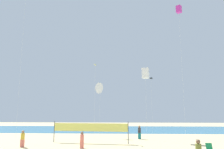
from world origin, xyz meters
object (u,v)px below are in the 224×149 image
Objects in this scene: folding_beach_chair at (210,149)px; volleyball_net at (90,128)px; kite_yellow_diamond at (95,68)px; kite_white_delta at (100,88)px; beachgoer_mustard_shirt at (23,138)px; beachgoer_coral_shirt at (82,139)px; kite_white_box at (145,73)px; beachgoer_charcoal_shirt at (139,132)px; kite_magenta_box at (179,10)px; kite_lime_diamond at (25,6)px; kite_black_diamond at (151,80)px.

folding_beach_chair is 0.10× the size of volleyball_net.
kite_yellow_diamond is at bearing 87.83° from volleyball_net.
beachgoer_mustard_shirt is at bearing -121.42° from kite_white_delta.
beachgoer_coral_shirt is 3.92m from volleyball_net.
beachgoer_mustard_shirt is 0.21× the size of kite_white_delta.
folding_beach_chair is at bearing -67.25° from kite_white_box.
beachgoer_coral_shirt is at bearing -92.49° from kite_yellow_diamond.
beachgoer_charcoal_shirt is at bearing 34.88° from volleyball_net.
kite_magenta_box reaches higher than kite_lime_diamond.
kite_magenta_box reaches higher than beachgoer_mustard_shirt.
kite_magenta_box is 11.97m from kite_black_diamond.
beachgoer_charcoal_shirt is 1.93× the size of folding_beach_chair.
kite_yellow_diamond is at bearing -160.12° from kite_magenta_box.
beachgoer_charcoal_shirt is 8.88m from kite_white_delta.
folding_beach_chair is at bearing 16.96° from beachgoer_mustard_shirt.
kite_magenta_box is at bearing 13.37° from kite_lime_diamond.
kite_lime_diamond is (-20.61, 8.50, 17.53)m from folding_beach_chair.
kite_magenta_box is at bearing 30.77° from volleyball_net.
kite_white_box is at bearing 4.91° from kite_yellow_diamond.
kite_white_delta is at bearing 85.19° from beachgoer_mustard_shirt.
beachgoer_mustard_shirt is 0.08× the size of kite_magenta_box.
kite_magenta_box reaches higher than beachgoer_coral_shirt.
beachgoer_coral_shirt is 0.16× the size of kite_yellow_diamond.
kite_white_box is (0.93, -0.50, 7.64)m from beachgoer_charcoal_shirt.
beachgoer_mustard_shirt is at bearing -172.61° from folding_beach_chair.
kite_yellow_diamond is 9.87m from kite_black_diamond.
kite_white_box is at bearing 129.79° from folding_beach_chair.
kite_yellow_diamond is at bearing 0.57° from beachgoer_charcoal_shirt.
beachgoer_charcoal_shirt is 0.09× the size of kite_magenta_box.
folding_beach_chair is 18.48m from kite_white_delta.
beachgoer_charcoal_shirt is at bearing -30.49° from kite_white_delta.
kite_magenta_box is at bearing 33.94° from kite_white_box.
volleyball_net reaches higher than beachgoer_mustard_shirt.
kite_white_box is at bearing -30.21° from kite_white_delta.
beachgoer_charcoal_shirt is at bearing 151.49° from kite_white_box.
kite_yellow_diamond reaches higher than kite_white_box.
kite_white_delta is at bearing 27.18° from kite_lime_diamond.
beachgoer_mustard_shirt is 0.18× the size of kite_black_diamond.
beachgoer_mustard_shirt is 7.15m from volleyball_net.
volleyball_net is at bearing -154.01° from beachgoer_coral_shirt.
kite_yellow_diamond is at bearing 71.56° from beachgoer_mustard_shirt.
kite_black_diamond is 1.13× the size of kite_white_delta.
kite_white_delta is at bearing 87.76° from kite_yellow_diamond.
kite_magenta_box is 16.81m from kite_yellow_diamond.
kite_white_box is at bearing 165.52° from beachgoer_coral_shirt.
kite_black_diamond is at bearing 75.14° from kite_white_box.
kite_white_box is at bearing -104.86° from kite_black_diamond.
kite_white_box is at bearing 4.69° from kite_lime_diamond.
beachgoer_coral_shirt is 1.75× the size of folding_beach_chair.
kite_yellow_diamond is 0.51× the size of kite_lime_diamond.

